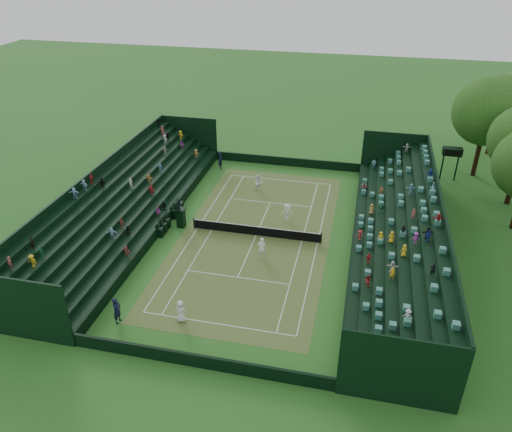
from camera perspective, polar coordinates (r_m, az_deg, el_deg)
The scene contains 18 objects.
ground at distance 44.40m, azimuth -0.00°, elevation -2.25°, with size 160.00×160.00×0.00m, color #2B6720.
court_surface at distance 44.40m, azimuth -0.00°, elevation -2.24°, with size 12.97×26.77×0.01m, color #2F6F25.
perimeter_wall_north at distance 58.06m, azimuth 3.51°, elevation 6.24°, with size 17.17×0.20×1.00m, color black.
perimeter_wall_south at distance 32.11m, azimuth -6.59°, elevation -16.13°, with size 17.17×0.20×1.00m, color black.
perimeter_wall_east at distance 43.34m, azimuth 11.02°, elevation -2.96°, with size 0.20×31.77×1.00m, color black.
perimeter_wall_west at distance 46.51m, azimuth -10.24°, elevation -0.47°, with size 0.20×31.77×1.00m, color black.
north_grandstand at distance 43.00m, azimuth 16.70°, elevation -2.37°, with size 6.60×32.00×4.90m.
south_grandstand at distance 47.70m, azimuth -15.00°, elevation 1.19°, with size 6.60×32.00×4.90m.
tennis_net at distance 44.13m, azimuth -0.00°, elevation -1.67°, with size 11.67×0.10×1.06m.
scoreboard_tower at distance 57.33m, azimuth 21.50°, elevation 6.73°, with size 2.00×1.00×3.70m.
umpire_chair at distance 45.71m, azimuth -8.62°, elevation 0.10°, with size 0.88×0.88×2.76m.
courtside_chairs at distance 46.82m, azimuth -9.75°, elevation -0.25°, with size 0.58×5.54×1.25m.
player_near_west at distance 35.16m, azimuth -8.58°, elevation -10.71°, with size 0.83×0.54×1.69m, color silver.
player_near_east at distance 40.93m, azimuth 0.69°, elevation -3.67°, with size 0.71×0.46×1.94m, color white.
player_far_west at distance 51.83m, azimuth 0.30°, elevation 3.79°, with size 0.86×0.67×1.78m, color white.
player_far_east at distance 46.52m, azimuth 3.60°, elevation 0.47°, with size 1.08×0.62×1.67m, color white.
line_judge_north at distance 57.10m, azimuth -4.08°, elevation 6.35°, with size 0.73×0.48×2.00m, color black.
line_judge_south at distance 35.87m, azimuth -15.61°, elevation -10.36°, with size 0.73×0.48×2.01m, color black.
Camera 1 is at (8.41, -36.84, 23.33)m, focal length 35.00 mm.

